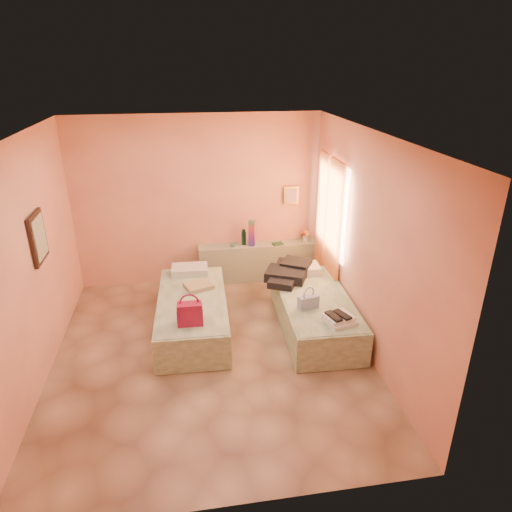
{
  "coord_description": "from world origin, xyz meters",
  "views": [
    {
      "loc": [
        -0.22,
        -5.0,
        3.55
      ],
      "look_at": [
        0.73,
        0.85,
        0.98
      ],
      "focal_mm": 32.0,
      "sensor_mm": 36.0,
      "label": 1
    }
  ],
  "objects": [
    {
      "name": "towel_stack",
      "position": [
        1.61,
        -0.32,
        0.55
      ],
      "size": [
        0.41,
        0.38,
        0.1
      ],
      "primitive_type": "cube",
      "rotation": [
        0.0,
        0.0,
        0.25
      ],
      "color": "white",
      "rests_on": "bed_right"
    },
    {
      "name": "ground",
      "position": [
        0.0,
        0.0,
        0.0
      ],
      "size": [
        4.5,
        4.5,
        0.0
      ],
      "primitive_type": "plane",
      "color": "tan",
      "rests_on": "ground"
    },
    {
      "name": "magenta_handbag",
      "position": [
        -0.24,
        -0.03,
        0.65
      ],
      "size": [
        0.32,
        0.18,
        0.3
      ],
      "primitive_type": "cube",
      "rotation": [
        0.0,
        0.0,
        -0.01
      ],
      "color": "maroon",
      "rests_on": "bed_left"
    },
    {
      "name": "small_dish",
      "position": [
        0.55,
        2.09,
        0.67
      ],
      "size": [
        0.13,
        0.13,
        0.03
      ],
      "primitive_type": "cylinder",
      "rotation": [
        0.0,
        0.0,
        0.06
      ],
      "color": "#437B5E",
      "rests_on": "headboard_ledge"
    },
    {
      "name": "green_book",
      "position": [
        1.29,
        2.03,
        0.66
      ],
      "size": [
        0.2,
        0.16,
        0.03
      ],
      "primitive_type": "cube",
      "rotation": [
        0.0,
        0.0,
        0.27
      ],
      "color": "#274A2A",
      "rests_on": "headboard_ledge"
    },
    {
      "name": "khaki_garment",
      "position": [
        -0.1,
        0.92,
        0.53
      ],
      "size": [
        0.45,
        0.41,
        0.06
      ],
      "primitive_type": "cube",
      "rotation": [
        0.0,
        0.0,
        0.35
      ],
      "color": "tan",
      "rests_on": "bed_left"
    },
    {
      "name": "flower_vase",
      "position": [
        1.8,
        2.12,
        0.77
      ],
      "size": [
        0.23,
        0.23,
        0.23
      ],
      "primitive_type": "cube",
      "rotation": [
        0.0,
        0.0,
        -0.36
      ],
      "color": "white",
      "rests_on": "headboard_ledge"
    },
    {
      "name": "bed_right",
      "position": [
        1.5,
        0.4,
        0.25
      ],
      "size": [
        0.97,
        2.03,
        0.5
      ],
      "primitive_type": "cube",
      "rotation": [
        0.0,
        0.0,
        -0.03
      ],
      "color": "beige",
      "rests_on": "ground"
    },
    {
      "name": "rainbow_box",
      "position": [
        0.86,
        2.06,
        0.87
      ],
      "size": [
        0.13,
        0.13,
        0.44
      ],
      "primitive_type": "cube",
      "rotation": [
        0.0,
        0.0,
        -0.37
      ],
      "color": "maroon",
      "rests_on": "headboard_ledge"
    },
    {
      "name": "clothes_pile",
      "position": [
        1.26,
        1.01,
        0.59
      ],
      "size": [
        0.83,
        0.83,
        0.19
      ],
      "primitive_type": "cube",
      "rotation": [
        0.0,
        0.0,
        -0.4
      ],
      "color": "black",
      "rests_on": "bed_right"
    },
    {
      "name": "bed_left",
      "position": [
        -0.21,
        0.64,
        0.25
      ],
      "size": [
        0.97,
        2.03,
        0.5
      ],
      "primitive_type": "cube",
      "rotation": [
        0.0,
        0.0,
        -0.03
      ],
      "color": "beige",
      "rests_on": "ground"
    },
    {
      "name": "sandal_pair",
      "position": [
        1.58,
        -0.33,
        0.61
      ],
      "size": [
        0.26,
        0.31,
        0.03
      ],
      "primitive_type": "cube",
      "rotation": [
        0.0,
        0.0,
        0.3
      ],
      "color": "black",
      "rests_on": "towel_stack"
    },
    {
      "name": "water_bottle",
      "position": [
        0.73,
        2.12,
        0.78
      ],
      "size": [
        0.08,
        0.08,
        0.26
      ],
      "primitive_type": "cylinder",
      "rotation": [
        0.0,
        0.0,
        0.02
      ],
      "color": "#143724",
      "rests_on": "headboard_ledge"
    },
    {
      "name": "blue_handbag",
      "position": [
        1.32,
        0.12,
        0.59
      ],
      "size": [
        0.29,
        0.19,
        0.17
      ],
      "primitive_type": "cube",
      "rotation": [
        0.0,
        0.0,
        0.28
      ],
      "color": "#4567A6",
      "rests_on": "bed_right"
    },
    {
      "name": "headboard_ledge",
      "position": [
        0.98,
        2.1,
        0.33
      ],
      "size": [
        2.05,
        0.3,
        0.65
      ],
      "primitive_type": "cube",
      "color": "gray",
      "rests_on": "ground"
    },
    {
      "name": "room_walls",
      "position": [
        0.21,
        0.57,
        1.79
      ],
      "size": [
        4.02,
        4.51,
        2.81
      ],
      "color": "#FCB086",
      "rests_on": "ground"
    }
  ]
}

